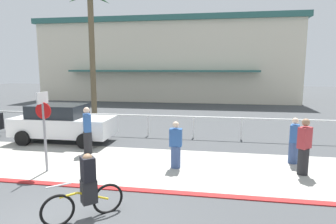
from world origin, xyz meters
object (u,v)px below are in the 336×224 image
pedestrian_1 (176,147)px  cyclist_yellow_0 (87,188)px  stop_sign_bike_lane (44,120)px  pedestrian_3 (304,149)px  car_white_1 (63,123)px  pedestrian_2 (87,132)px  palm_tree_2 (92,28)px  pedestrian_0 (294,143)px

pedestrian_1 → cyclist_yellow_0: bearing=-112.5°
stop_sign_bike_lane → pedestrian_3: stop_sign_bike_lane is taller
car_white_1 → pedestrian_2: pedestrian_2 is taller
car_white_1 → palm_tree_2: bearing=101.2°
cyclist_yellow_0 → pedestrian_2: bearing=114.8°
palm_tree_2 → pedestrian_1: 12.20m
palm_tree_2 → pedestrian_0: palm_tree_2 is taller
palm_tree_2 → pedestrian_1: palm_tree_2 is taller
pedestrian_1 → pedestrian_2: bearing=163.7°
cyclist_yellow_0 → pedestrian_1: (1.46, 3.54, 0.03)m
car_white_1 → pedestrian_1: car_white_1 is taller
stop_sign_bike_lane → palm_tree_2: palm_tree_2 is taller
stop_sign_bike_lane → pedestrian_3: bearing=7.7°
pedestrian_0 → pedestrian_3: bearing=-88.7°
cyclist_yellow_0 → pedestrian_2: pedestrian_2 is taller
pedestrian_2 → pedestrian_0: bearing=0.8°
palm_tree_2 → pedestrian_0: (10.67, -7.67, -5.06)m
cyclist_yellow_0 → pedestrian_0: (5.42, 4.69, 0.05)m
car_white_1 → cyclist_yellow_0: car_white_1 is taller
cyclist_yellow_0 → pedestrian_0: size_ratio=0.93×
pedestrian_1 → pedestrian_3: bearing=0.7°
pedestrian_1 → pedestrian_2: pedestrian_2 is taller
car_white_1 → cyclist_yellow_0: 7.30m
pedestrian_1 → car_white_1: bearing=155.0°
palm_tree_2 → cyclist_yellow_0: (5.25, -12.36, -5.11)m
stop_sign_bike_lane → cyclist_yellow_0: stop_sign_bike_lane is taller
pedestrian_0 → pedestrian_1: size_ratio=1.03×
palm_tree_2 → pedestrian_3: (10.70, -8.77, -4.97)m
pedestrian_2 → stop_sign_bike_lane: bearing=-102.1°
palm_tree_2 → pedestrian_2: bearing=-68.0°
stop_sign_bike_lane → pedestrian_1: bearing=14.3°
stop_sign_bike_lane → pedestrian_0: (7.98, 2.17, -0.93)m
palm_tree_2 → pedestrian_1: (6.72, -8.82, -5.08)m
cyclist_yellow_0 → pedestrian_1: pedestrian_1 is taller
palm_tree_2 → pedestrian_0: size_ratio=5.01×
stop_sign_bike_lane → car_white_1: 3.95m
pedestrian_0 → pedestrian_1: pedestrian_0 is taller
palm_tree_2 → pedestrian_2: (3.13, -7.77, -4.95)m
pedestrian_0 → pedestrian_2: bearing=-179.2°
cyclist_yellow_0 → pedestrian_2: (-2.12, 4.59, 0.16)m
palm_tree_2 → car_white_1: size_ratio=1.84×
car_white_1 → cyclist_yellow_0: size_ratio=2.93×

